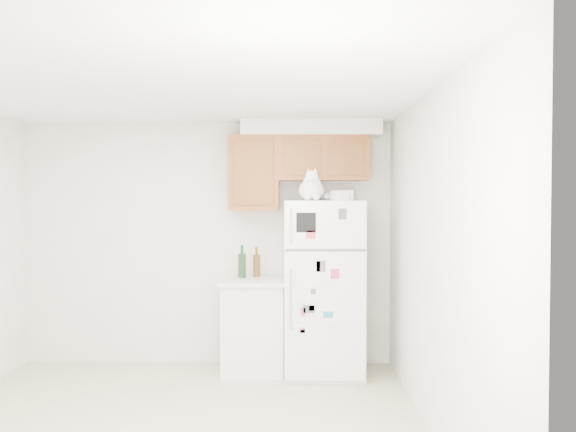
{
  "coord_description": "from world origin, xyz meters",
  "views": [
    {
      "loc": [
        0.93,
        -4.33,
        1.71
      ],
      "look_at": [
        0.85,
        1.55,
        1.55
      ],
      "focal_mm": 38.0,
      "sensor_mm": 36.0,
      "label": 1
    }
  ],
  "objects_px": {
    "refrigerator": "(324,287)",
    "bottle_green": "(242,261)",
    "cat": "(312,188)",
    "bottle_amber": "(257,262)",
    "base_counter": "(254,325)",
    "storage_box_back": "(344,195)",
    "storage_box_front": "(340,196)"
  },
  "relations": [
    {
      "from": "storage_box_back",
      "to": "bottle_green",
      "type": "distance_m",
      "value": 1.23
    },
    {
      "from": "storage_box_back",
      "to": "bottle_green",
      "type": "xyz_separation_m",
      "value": [
        -1.02,
        0.15,
        -0.66
      ]
    },
    {
      "from": "refrigerator",
      "to": "cat",
      "type": "height_order",
      "value": "cat"
    },
    {
      "from": "bottle_amber",
      "to": "storage_box_back",
      "type": "bearing_deg",
      "value": -14.17
    },
    {
      "from": "refrigerator",
      "to": "storage_box_back",
      "type": "height_order",
      "value": "storage_box_back"
    },
    {
      "from": "refrigerator",
      "to": "base_counter",
      "type": "relative_size",
      "value": 1.85
    },
    {
      "from": "base_counter",
      "to": "storage_box_front",
      "type": "distance_m",
      "value": 1.55
    },
    {
      "from": "base_counter",
      "to": "bottle_green",
      "type": "height_order",
      "value": "bottle_green"
    },
    {
      "from": "storage_box_back",
      "to": "bottle_green",
      "type": "bearing_deg",
      "value": 179.87
    },
    {
      "from": "storage_box_front",
      "to": "bottle_green",
      "type": "xyz_separation_m",
      "value": [
        -0.96,
        0.34,
        -0.66
      ]
    },
    {
      "from": "refrigerator",
      "to": "bottle_amber",
      "type": "height_order",
      "value": "refrigerator"
    },
    {
      "from": "refrigerator",
      "to": "bottle_amber",
      "type": "bearing_deg",
      "value": 159.39
    },
    {
      "from": "storage_box_front",
      "to": "bottle_amber",
      "type": "height_order",
      "value": "storage_box_front"
    },
    {
      "from": "cat",
      "to": "bottle_amber",
      "type": "distance_m",
      "value": 1.0
    },
    {
      "from": "base_counter",
      "to": "bottle_amber",
      "type": "xyz_separation_m",
      "value": [
        0.01,
        0.18,
        0.61
      ]
    },
    {
      "from": "refrigerator",
      "to": "bottle_green",
      "type": "relative_size",
      "value": 5.12
    },
    {
      "from": "storage_box_front",
      "to": "cat",
      "type": "bearing_deg",
      "value": 150.51
    },
    {
      "from": "storage_box_front",
      "to": "bottle_green",
      "type": "distance_m",
      "value": 1.21
    },
    {
      "from": "base_counter",
      "to": "bottle_green",
      "type": "relative_size",
      "value": 2.77
    },
    {
      "from": "bottle_green",
      "to": "base_counter",
      "type": "bearing_deg",
      "value": -39.61
    },
    {
      "from": "bottle_green",
      "to": "cat",
      "type": "bearing_deg",
      "value": -24.32
    },
    {
      "from": "storage_box_back",
      "to": "cat",
      "type": "bearing_deg",
      "value": -144.62
    },
    {
      "from": "bottle_green",
      "to": "bottle_amber",
      "type": "xyz_separation_m",
      "value": [
        0.14,
        0.07,
        -0.01
      ]
    },
    {
      "from": "base_counter",
      "to": "storage_box_back",
      "type": "distance_m",
      "value": 1.57
    },
    {
      "from": "refrigerator",
      "to": "bottle_amber",
      "type": "distance_m",
      "value": 0.75
    },
    {
      "from": "base_counter",
      "to": "cat",
      "type": "height_order",
      "value": "cat"
    },
    {
      "from": "storage_box_back",
      "to": "bottle_amber",
      "type": "height_order",
      "value": "storage_box_back"
    },
    {
      "from": "storage_box_back",
      "to": "refrigerator",
      "type": "bearing_deg",
      "value": -162.85
    },
    {
      "from": "base_counter",
      "to": "cat",
      "type": "xyz_separation_m",
      "value": [
        0.57,
        -0.21,
        1.35
      ]
    },
    {
      "from": "cat",
      "to": "storage_box_front",
      "type": "xyz_separation_m",
      "value": [
        0.26,
        -0.02,
        -0.07
      ]
    },
    {
      "from": "refrigerator",
      "to": "base_counter",
      "type": "xyz_separation_m",
      "value": [
        -0.69,
        0.07,
        -0.39
      ]
    },
    {
      "from": "storage_box_front",
      "to": "bottle_green",
      "type": "bearing_deg",
      "value": 136.21
    }
  ]
}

